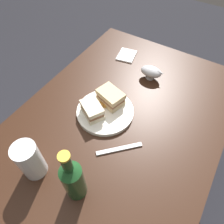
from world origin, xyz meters
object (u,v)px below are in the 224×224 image
object	(u,v)px
sandwich_half_left	(111,97)
napkin	(127,55)
fork	(119,149)
gravy_boat	(151,72)
pint_glass	(31,161)
plate	(105,112)
cider_bottle	(73,179)
sandwich_half_right	(92,110)

from	to	relation	value
sandwich_half_left	napkin	size ratio (longest dim) A/B	1.17
sandwich_half_left	fork	distance (m)	0.23
gravy_boat	fork	distance (m)	0.43
pint_glass	gravy_boat	distance (m)	0.67
pint_glass	napkin	size ratio (longest dim) A/B	1.41
plate	sandwich_half_left	bearing A→B (deg)	5.01
cider_bottle	fork	bearing A→B (deg)	-11.61
gravy_boat	cider_bottle	distance (m)	0.64
plate	napkin	xyz separation A→B (m)	(0.40, 0.11, -0.00)
sandwich_half_left	pint_glass	world-z (taller)	pint_glass
sandwich_half_right	cider_bottle	xyz separation A→B (m)	(-0.28, -0.13, 0.05)
cider_bottle	napkin	distance (m)	0.76
plate	gravy_boat	xyz separation A→B (m)	(0.31, -0.07, 0.03)
cider_bottle	sandwich_half_left	bearing A→B (deg)	15.28
plate	pint_glass	bearing A→B (deg)	168.62
plate	fork	distance (m)	0.19
pint_glass	cider_bottle	size ratio (longest dim) A/B	0.60
sandwich_half_right	plate	bearing A→B (deg)	-37.75
plate	gravy_boat	world-z (taller)	gravy_boat
sandwich_half_left	plate	bearing A→B (deg)	-174.99
gravy_boat	napkin	world-z (taller)	gravy_boat
gravy_boat	cider_bottle	world-z (taller)	cider_bottle
sandwich_half_right	fork	xyz separation A→B (m)	(-0.08, -0.18, -0.04)
gravy_boat	fork	size ratio (longest dim) A/B	0.66
fork	napkin	bearing A→B (deg)	71.47
cider_bottle	fork	distance (m)	0.23
gravy_boat	napkin	xyz separation A→B (m)	(0.09, 0.18, -0.04)
pint_glass	gravy_boat	xyz separation A→B (m)	(0.65, -0.14, -0.03)
pint_glass	gravy_boat	size ratio (longest dim) A/B	1.31
plate	sandwich_half_right	distance (m)	0.07
gravy_boat	napkin	bearing A→B (deg)	63.59
pint_glass	napkin	bearing A→B (deg)	3.43
pint_glass	napkin	xyz separation A→B (m)	(0.74, 0.04, -0.06)
cider_bottle	fork	world-z (taller)	cider_bottle
pint_glass	cider_bottle	world-z (taller)	cider_bottle
plate	cider_bottle	size ratio (longest dim) A/B	0.95
plate	cider_bottle	xyz separation A→B (m)	(-0.33, -0.10, 0.09)
cider_bottle	napkin	xyz separation A→B (m)	(0.73, 0.21, -0.10)
gravy_boat	napkin	size ratio (longest dim) A/B	1.08
gravy_boat	cider_bottle	size ratio (longest dim) A/B	0.46
plate	pint_glass	xyz separation A→B (m)	(-0.35, 0.07, 0.06)
sandwich_half_left	napkin	distance (m)	0.36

